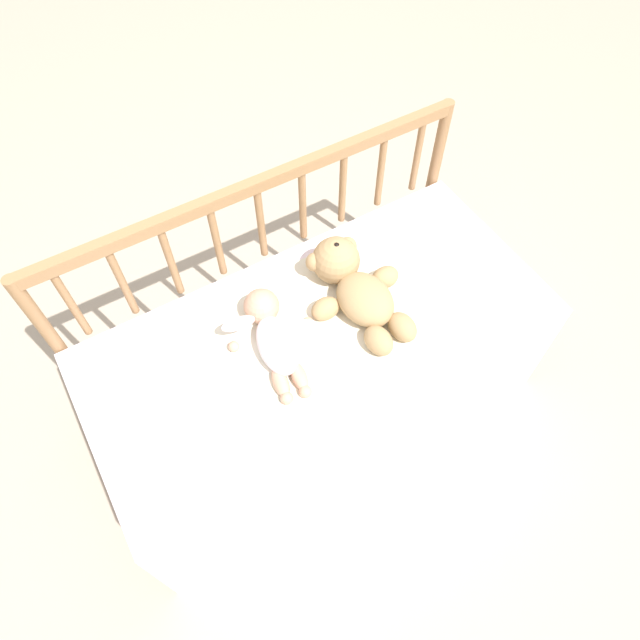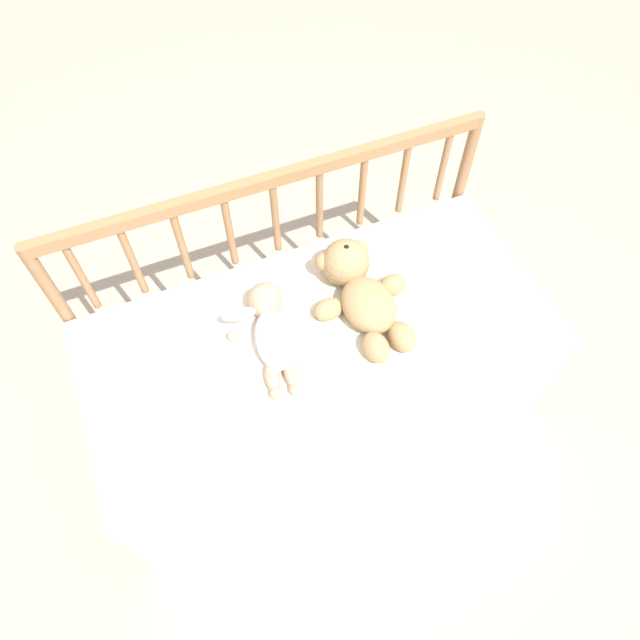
# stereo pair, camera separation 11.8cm
# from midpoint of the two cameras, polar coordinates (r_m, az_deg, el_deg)

# --- Properties ---
(ground_plane) EXTENTS (12.00, 12.00, 0.00)m
(ground_plane) POSITION_cam_midpoint_polar(r_m,az_deg,el_deg) (1.99, -1.71, -8.16)
(ground_plane) COLOR tan
(crib_mattress) EXTENTS (1.33, 0.62, 0.45)m
(crib_mattress) POSITION_cam_midpoint_polar(r_m,az_deg,el_deg) (1.79, -1.89, -5.11)
(crib_mattress) COLOR silver
(crib_mattress) RESTS_ON ground_plane
(crib_rail) EXTENTS (1.33, 0.04, 0.75)m
(crib_rail) POSITION_cam_midpoint_polar(r_m,az_deg,el_deg) (1.71, -7.81, 8.55)
(crib_rail) COLOR #997047
(crib_rail) RESTS_ON ground_plane
(blanket) EXTENTS (0.75, 0.50, 0.01)m
(blanket) POSITION_cam_midpoint_polar(r_m,az_deg,el_deg) (1.60, -1.44, -0.89)
(blanket) COLOR silver
(blanket) RESTS_ON crib_mattress
(teddy_bear) EXTENTS (0.29, 0.39, 0.14)m
(teddy_bear) POSITION_cam_midpoint_polar(r_m,az_deg,el_deg) (1.62, 1.37, 3.38)
(teddy_bear) COLOR tan
(teddy_bear) RESTS_ON crib_mattress
(baby) EXTENTS (0.25, 0.34, 0.10)m
(baby) POSITION_cam_midpoint_polar(r_m,az_deg,el_deg) (1.55, -6.89, -1.67)
(baby) COLOR white
(baby) RESTS_ON crib_mattress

